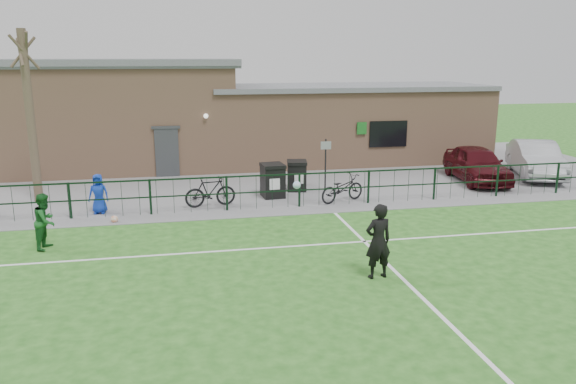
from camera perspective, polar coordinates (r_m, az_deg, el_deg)
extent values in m
plane|color=#245D1B|center=(11.92, 4.82, -11.73)|extent=(90.00, 90.00, 0.00)
cube|color=slate|center=(24.56, -3.89, 1.68)|extent=(34.00, 13.00, 0.02)
cube|color=white|center=(19.08, -1.65, -1.83)|extent=(28.00, 0.10, 0.01)
cube|color=white|center=(15.51, 0.73, -5.52)|extent=(28.00, 0.10, 0.01)
cube|color=white|center=(12.58, 13.76, -10.66)|extent=(0.10, 16.00, 0.01)
cube|color=black|center=(19.12, -1.76, 0.05)|extent=(28.00, 0.10, 1.20)
cylinder|color=#4A3A2D|center=(21.51, -24.70, 6.83)|extent=(0.30, 0.30, 6.00)
cube|color=black|center=(20.65, -1.57, 1.07)|extent=(0.84, 0.93, 1.15)
cube|color=black|center=(21.69, 0.90, 1.57)|extent=(0.83, 0.91, 1.07)
cylinder|color=black|center=(21.63, 3.82, 2.77)|extent=(0.07, 0.07, 2.00)
imported|color=#400B11|center=(24.49, 18.63, 2.73)|extent=(2.31, 4.50, 1.46)
imported|color=#A4A5AB|center=(26.42, 23.84, 3.08)|extent=(3.11, 4.84, 1.51)
imported|color=black|center=(19.50, -7.90, 0.05)|extent=(1.83, 0.78, 1.06)
imported|color=black|center=(20.07, 5.53, 0.38)|extent=(1.96, 1.33, 0.97)
imported|color=#1233AD|center=(19.49, -18.69, -0.17)|extent=(0.68, 0.48, 1.32)
imported|color=black|center=(13.28, 9.15, -4.95)|extent=(0.71, 0.52, 1.80)
sphere|color=white|center=(15.61, 0.90, 0.72)|extent=(0.22, 0.22, 0.22)
imported|color=#185721|center=(16.50, -23.43, -2.72)|extent=(0.73, 0.85, 1.53)
sphere|color=white|center=(18.44, -17.22, -2.65)|extent=(0.23, 0.23, 0.23)
cube|color=tan|center=(27.21, -4.78, 6.56)|extent=(24.00, 5.00, 3.50)
cube|color=tan|center=(27.03, -18.39, 10.88)|extent=(11.52, 5.00, 1.20)
cube|color=#54565B|center=(27.02, -18.50, 12.40)|extent=(12.02, 5.40, 0.28)
cube|color=#54565B|center=(28.13, 6.07, 10.55)|extent=(13.44, 5.30, 0.22)
cube|color=#383A3D|center=(24.64, -12.19, 3.91)|extent=(1.00, 0.08, 2.10)
cube|color=black|center=(26.35, 10.14, 5.83)|extent=(1.80, 0.08, 1.20)
cube|color=#19661E|center=(25.82, 7.51, 6.44)|extent=(0.45, 0.04, 0.55)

